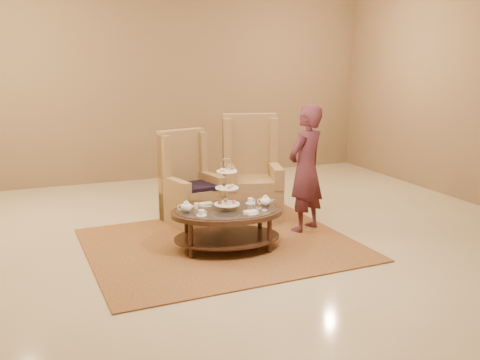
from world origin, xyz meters
name	(u,v)px	position (x,y,z in m)	size (l,w,h in m)	color
ground	(242,247)	(0.00, 0.00, 0.00)	(8.00, 8.00, 0.00)	beige
ceiling	(242,247)	(0.00, 0.00, 0.00)	(8.00, 8.00, 0.02)	silver
wall_back	(159,82)	(0.00, 4.00, 1.75)	(8.00, 0.04, 3.50)	olive
rug	(221,244)	(-0.20, 0.17, 0.01)	(3.15, 2.66, 0.02)	olive
tea_table	(227,217)	(-0.19, 0.00, 0.39)	(1.43, 1.11, 1.08)	black
armchair_left	(189,191)	(-0.28, 1.22, 0.42)	(0.82, 0.83, 1.23)	#A5804D
armchair_right	(251,182)	(0.62, 1.20, 0.47)	(0.94, 0.96, 1.41)	#A5804D
person	(306,169)	(0.98, 0.29, 0.81)	(0.70, 0.61, 1.62)	#4F222B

